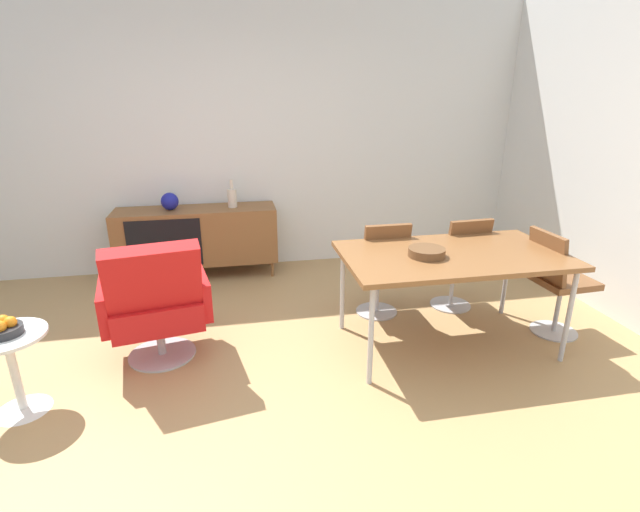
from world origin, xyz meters
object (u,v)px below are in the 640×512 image
object	(u,v)px
dining_chair_back_right	(459,259)
dining_chair_far_end	(557,279)
lounge_chair_red	(156,301)
side_table_round	(13,364)
sideboard	(198,235)
dining_table	(453,258)
dining_chair_back_left	(381,264)
wooden_bowl_on_table	(427,252)
vase_sculptural_dark	(170,201)
fruit_bowl	(4,328)
vase_cobalt	(232,197)

from	to	relation	value
dining_chair_back_right	dining_chair_far_end	distance (m)	0.78
dining_chair_back_right	lounge_chair_red	world-z (taller)	lounge_chair_red
side_table_round	dining_chair_far_end	bearing A→B (deg)	3.79
sideboard	dining_table	world-z (taller)	dining_table
dining_chair_far_end	lounge_chair_red	bearing A→B (deg)	176.68
dining_table	dining_chair_back_left	distance (m)	0.70
dining_table	dining_chair_back_right	distance (m)	0.70
dining_chair_back_right	side_table_round	size ratio (longest dim) A/B	1.65
wooden_bowl_on_table	dining_chair_far_end	size ratio (longest dim) A/B	0.30
dining_chair_far_end	dining_table	bearing A→B (deg)	179.80
wooden_bowl_on_table	dining_chair_back_right	bearing A→B (deg)	45.83
sideboard	vase_sculptural_dark	size ratio (longest dim) A/B	9.30
dining_chair_back_left	fruit_bowl	size ratio (longest dim) A/B	4.28
vase_cobalt	lounge_chair_red	xyz separation A→B (m)	(-0.57, -1.64, -0.35)
side_table_round	fruit_bowl	xyz separation A→B (m)	(-0.00, 0.00, 0.24)
lounge_chair_red	fruit_bowl	xyz separation A→B (m)	(-0.77, -0.42, 0.10)
sideboard	wooden_bowl_on_table	xyz separation A→B (m)	(1.69, -1.83, 0.33)
sideboard	dining_chair_back_left	bearing A→B (deg)	-38.57
vase_sculptural_dark	lounge_chair_red	bearing A→B (deg)	-88.65
dining_table	lounge_chair_red	size ratio (longest dim) A/B	1.69
vase_sculptural_dark	wooden_bowl_on_table	size ratio (longest dim) A/B	0.66
wooden_bowl_on_table	side_table_round	xyz separation A→B (m)	(-2.66, -0.22, -0.45)
dining_chair_back_right	dining_chair_far_end	size ratio (longest dim) A/B	1.00
sideboard	dining_chair_back_right	bearing A→B (deg)	-28.80
fruit_bowl	lounge_chair_red	bearing A→B (deg)	28.58
dining_chair_back_left	side_table_round	world-z (taller)	dining_chair_back_left
dining_table	vase_cobalt	bearing A→B (deg)	130.36
dining_chair_back_right	vase_cobalt	bearing A→B (deg)	146.56
dining_chair_far_end	lounge_chair_red	size ratio (longest dim) A/B	0.90
dining_table	side_table_round	xyz separation A→B (m)	(-2.88, -0.25, -0.38)
dining_chair_back_left	lounge_chair_red	world-z (taller)	lounge_chair_red
sideboard	fruit_bowl	world-z (taller)	sideboard
vase_sculptural_dark	fruit_bowl	xyz separation A→B (m)	(-0.74, -2.06, -0.24)
wooden_bowl_on_table	side_table_round	distance (m)	2.71
dining_chair_back_left	side_table_round	xyz separation A→B (m)	(-2.53, -0.81, -0.15)
dining_table	dining_chair_back_left	xyz separation A→B (m)	(-0.35, 0.56, -0.23)
vase_cobalt	dining_table	size ratio (longest dim) A/B	0.17
sideboard	fruit_bowl	size ratio (longest dim) A/B	8.00
sideboard	fruit_bowl	xyz separation A→B (m)	(-0.97, -2.06, 0.12)
sideboard	vase_sculptural_dark	bearing A→B (deg)	179.54
dining_table	side_table_round	world-z (taller)	dining_table
dining_chair_back_left	dining_chair_far_end	xyz separation A→B (m)	(1.24, -0.56, 0.00)
sideboard	vase_cobalt	world-z (taller)	vase_cobalt
vase_sculptural_dark	dining_chair_far_end	world-z (taller)	vase_sculptural_dark
vase_cobalt	dining_chair_far_end	xyz separation A→B (m)	(2.42, -1.81, -0.35)
vase_sculptural_dark	dining_chair_back_right	world-z (taller)	vase_sculptural_dark
wooden_bowl_on_table	dining_chair_far_end	world-z (taller)	dining_chair_far_end
wooden_bowl_on_table	side_table_round	world-z (taller)	wooden_bowl_on_table
sideboard	dining_chair_back_right	world-z (taller)	dining_chair_back_right
vase_cobalt	sideboard	bearing A→B (deg)	-179.71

